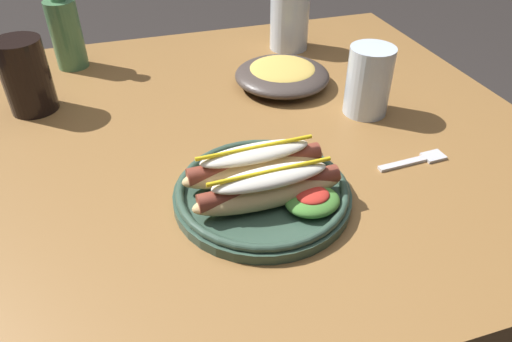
% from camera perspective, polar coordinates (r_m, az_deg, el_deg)
% --- Properties ---
extents(dining_table, '(1.16, 0.98, 0.74)m').
position_cam_1_polar(dining_table, '(0.90, -4.86, -0.71)').
color(dining_table, olive).
rests_on(dining_table, ground_plane).
extents(hot_dog_plate, '(0.26, 0.26, 0.08)m').
position_cam_1_polar(hot_dog_plate, '(0.68, 1.01, -1.78)').
color(hot_dog_plate, '#334C3D').
rests_on(hot_dog_plate, dining_table).
extents(fork, '(0.12, 0.03, 0.00)m').
position_cam_1_polar(fork, '(0.81, 18.79, 1.24)').
color(fork, silver).
rests_on(fork, dining_table).
extents(soda_cup, '(0.09, 0.09, 0.14)m').
position_cam_1_polar(soda_cup, '(0.98, -25.89, 10.22)').
color(soda_cup, black).
rests_on(soda_cup, dining_table).
extents(water_cup, '(0.08, 0.08, 0.13)m').
position_cam_1_polar(water_cup, '(0.90, 13.36, 10.47)').
color(water_cup, silver).
rests_on(water_cup, dining_table).
extents(extra_cup, '(0.09, 0.09, 0.14)m').
position_cam_1_polar(extra_cup, '(1.17, 4.04, 17.71)').
color(extra_cup, silver).
rests_on(extra_cup, dining_table).
extents(glass_bottle, '(0.07, 0.07, 0.21)m').
position_cam_1_polar(glass_bottle, '(1.13, -21.88, 15.35)').
color(glass_bottle, '#4C7F51').
rests_on(glass_bottle, dining_table).
extents(side_bowl, '(0.19, 0.19, 0.05)m').
position_cam_1_polar(side_bowl, '(1.00, 3.16, 11.52)').
color(side_bowl, '#423833').
rests_on(side_bowl, dining_table).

